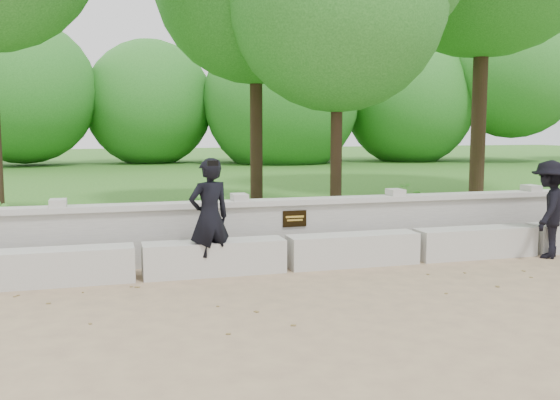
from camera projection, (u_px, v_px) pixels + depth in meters
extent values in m
plane|color=tan|center=(335.00, 307.00, 6.84)|extent=(80.00, 80.00, 0.00)
cube|color=#205816|center=(180.00, 184.00, 20.20)|extent=(40.00, 22.00, 0.25)
cube|color=beige|center=(57.00, 267.00, 7.81)|extent=(1.90, 0.45, 0.45)
cube|color=beige|center=(215.00, 258.00, 8.36)|extent=(1.90, 0.45, 0.45)
cube|color=beige|center=(353.00, 250.00, 8.91)|extent=(1.90, 0.45, 0.45)
cube|color=beige|center=(475.00, 242.00, 9.45)|extent=(1.90, 0.45, 0.45)
cube|color=#BAB8B0|center=(273.00, 232.00, 9.28)|extent=(12.50, 0.25, 0.82)
cube|color=beige|center=(273.00, 202.00, 9.23)|extent=(12.50, 0.35, 0.08)
cube|color=black|center=(295.00, 219.00, 9.20)|extent=(0.36, 0.02, 0.24)
imported|color=black|center=(209.00, 218.00, 8.18)|extent=(0.66, 0.52, 1.57)
cube|color=black|center=(213.00, 163.00, 7.79)|extent=(0.14, 0.06, 0.07)
imported|color=black|center=(549.00, 209.00, 9.37)|extent=(1.07, 1.05, 1.47)
cylinder|color=#382619|center=(256.00, 117.00, 12.84)|extent=(0.26, 0.26, 3.83)
cylinder|color=#382619|center=(336.00, 135.00, 11.40)|extent=(0.21, 0.21, 3.16)
cylinder|color=#382619|center=(480.00, 86.00, 15.69)|extent=(0.37, 0.37, 5.49)
imported|color=#468E30|center=(1.00, 219.00, 9.53)|extent=(0.40, 0.38, 0.63)
imported|color=#468E30|center=(220.00, 212.00, 10.63)|extent=(0.39, 0.39, 0.56)
imported|color=#468E30|center=(413.00, 199.00, 12.35)|extent=(0.58, 0.52, 0.59)
imported|color=#468E30|center=(198.00, 212.00, 10.23)|extent=(0.49, 0.49, 0.66)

